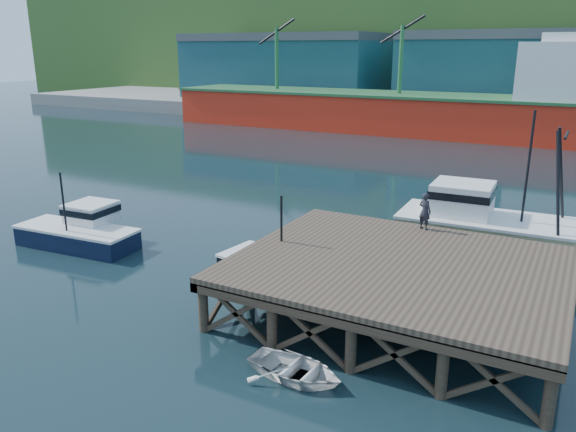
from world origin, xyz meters
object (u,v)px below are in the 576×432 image
Objects in this scene: dinghy at (295,369)px; dockworker at (425,211)px; trawler at (505,226)px; boat_navy at (81,230)px; boat_black at (294,265)px.

dinghy is 1.90× the size of dockworker.
dinghy is (-3.94, -14.60, -1.15)m from trawler.
trawler is at bearing -11.29° from dinghy.
boat_navy reaches higher than dockworker.
dockworker is (4.64, 3.55, 2.20)m from boat_black.
boat_black is 10.92m from trawler.
boat_black is 7.62m from dinghy.
boat_black is at bearing 31.94° from dinghy.
boat_navy is 16.50m from dinghy.
trawler is at bearing 53.79° from boat_black.
boat_navy reaches higher than dinghy.
boat_black reaches higher than boat_navy.
dockworker reaches higher than dinghy.
boat_navy is at bearing 37.26° from dockworker.
dockworker is at bearing 44.84° from boat_black.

